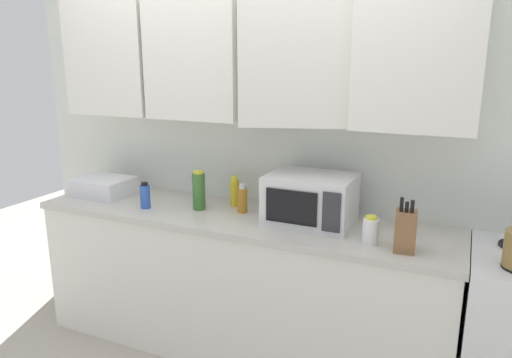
# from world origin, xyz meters

# --- Properties ---
(wall_back_with_cabinets) EXTENTS (3.45, 0.51, 2.60)m
(wall_back_with_cabinets) POSITION_xyz_m (0.00, -0.07, 1.58)
(wall_back_with_cabinets) COLOR silver
(wall_back_with_cabinets) RESTS_ON ground_plane
(counter_run) EXTENTS (2.58, 0.63, 0.90)m
(counter_run) POSITION_xyz_m (0.00, -0.30, 0.45)
(counter_run) COLOR white
(counter_run) RESTS_ON ground_plane
(microwave) EXTENTS (0.48, 0.37, 0.28)m
(microwave) POSITION_xyz_m (0.44, -0.26, 1.04)
(microwave) COLOR silver
(microwave) RESTS_ON counter_run
(dish_rack) EXTENTS (0.38, 0.30, 0.12)m
(dish_rack) POSITION_xyz_m (-1.03, -0.30, 0.96)
(dish_rack) COLOR silver
(dish_rack) RESTS_ON counter_run
(knife_block) EXTENTS (0.11, 0.13, 0.27)m
(knife_block) POSITION_xyz_m (0.99, -0.46, 1.00)
(knife_block) COLOR brown
(knife_block) RESTS_ON counter_run
(bottle_amber_vinegar) EXTENTS (0.06, 0.06, 0.18)m
(bottle_amber_vinegar) POSITION_xyz_m (0.01, -0.24, 0.98)
(bottle_amber_vinegar) COLOR #AD701E
(bottle_amber_vinegar) RESTS_ON counter_run
(bottle_white_jar) EXTENTS (0.08, 0.08, 0.15)m
(bottle_white_jar) POSITION_xyz_m (0.82, -0.44, 0.97)
(bottle_white_jar) COLOR white
(bottle_white_jar) RESTS_ON counter_run
(bottle_blue_cleaner) EXTENTS (0.06, 0.06, 0.17)m
(bottle_blue_cleaner) POSITION_xyz_m (-0.59, -0.42, 0.98)
(bottle_blue_cleaner) COLOR #2D56B7
(bottle_blue_cleaner) RESTS_ON counter_run
(bottle_green_oil) EXTENTS (0.08, 0.08, 0.25)m
(bottle_green_oil) POSITION_xyz_m (-0.27, -0.30, 1.02)
(bottle_green_oil) COLOR #386B2D
(bottle_green_oil) RESTS_ON counter_run
(bottle_yellow_mustard) EXTENTS (0.06, 0.06, 0.20)m
(bottle_yellow_mustard) POSITION_xyz_m (-0.10, -0.15, 0.99)
(bottle_yellow_mustard) COLOR gold
(bottle_yellow_mustard) RESTS_ON counter_run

